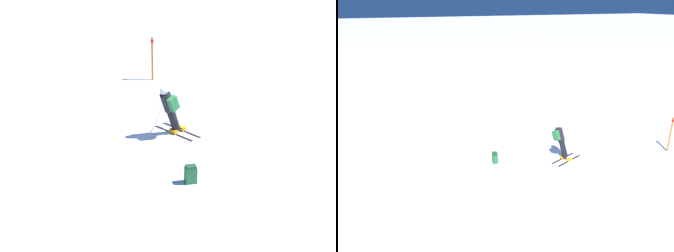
{
  "view_description": "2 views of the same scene",
  "coord_description": "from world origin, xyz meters",
  "views": [
    {
      "loc": [
        6.55,
        14.67,
        7.18
      ],
      "look_at": [
        0.9,
        1.5,
        0.96
      ],
      "focal_mm": 60.0,
      "sensor_mm": 36.0,
      "label": 1
    },
    {
      "loc": [
        -11.35,
        7.88,
        6.79
      ],
      "look_at": [
        1.04,
        2.53,
        1.65
      ],
      "focal_mm": 35.0,
      "sensor_mm": 36.0,
      "label": 2
    }
  ],
  "objects": [
    {
      "name": "spare_backpack",
      "position": [
        0.95,
        3.11,
        0.24
      ],
      "size": [
        0.33,
        0.27,
        0.5
      ],
      "rotation": [
        0.0,
        0.0,
        6.12
      ],
      "color": "#236633",
      "rests_on": "ground"
    },
    {
      "name": "skier",
      "position": [
        0.25,
        0.15,
        0.92
      ],
      "size": [
        1.3,
        1.68,
        1.69
      ],
      "rotation": [
        0.0,
        0.0,
        0.37
      ],
      "color": "black",
      "rests_on": "ground"
    },
    {
      "name": "ground_plane",
      "position": [
        0.0,
        0.0,
        0.0
      ],
      "size": [
        300.0,
        300.0,
        0.0
      ],
      "primitive_type": "plane",
      "color": "white"
    },
    {
      "name": "trail_marker",
      "position": [
        -1.24,
        -5.02,
        0.96
      ],
      "size": [
        0.13,
        0.13,
        1.73
      ],
      "color": "orange",
      "rests_on": "ground"
    }
  ]
}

